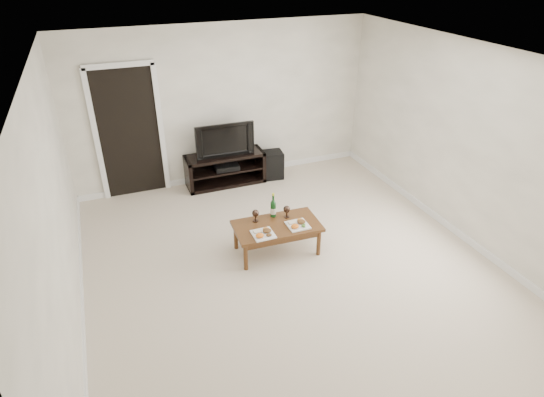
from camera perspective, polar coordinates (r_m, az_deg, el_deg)
The scene contains 14 objects.
floor at distance 5.92m, azimuth 2.11°, elevation -8.26°, with size 5.50×5.50×0.00m, color beige.
back_wall at distance 7.67m, azimuth -6.10°, elevation 11.58°, with size 5.00×0.04×2.60m, color white.
ceiling at distance 4.80m, azimuth 2.69°, elevation 17.41°, with size 5.00×5.50×0.04m, color white.
doorway at distance 7.49m, azimuth -17.46°, elevation 7.73°, with size 0.90×0.02×2.05m, color black.
media_console at distance 7.77m, azimuth -5.89°, elevation 3.70°, with size 1.33×0.45×0.55m, color black.
television at distance 7.55m, azimuth -6.10°, elevation 7.50°, with size 0.97×0.13×0.56m, color black.
av_receiver at distance 7.75m, azimuth -5.72°, elevation 4.03°, with size 0.40×0.30×0.08m, color black.
subwoofer at distance 7.98m, azimuth 0.13°, elevation 4.28°, with size 0.32×0.32×0.48m, color black.
coffee_table at distance 6.03m, azimuth 0.61°, elevation -4.99°, with size 1.12×0.61×0.42m, color #523416.
plate_left at distance 5.70m, azimuth -1.12°, elevation -4.31°, with size 0.27×0.27×0.07m, color white.
plate_right at distance 5.89m, azimuth 3.26°, elevation -3.16°, with size 0.27×0.27×0.07m, color white.
wine_bottle at distance 6.01m, azimuth 0.15°, elevation -0.82°, with size 0.07×0.07×0.35m, color #103B15.
goblet_left at distance 5.95m, azimuth -2.08°, elevation -2.15°, with size 0.09×0.09×0.17m, color #33231C, non-canonical shape.
goblet_right at distance 6.04m, azimuth 1.85°, elevation -1.65°, with size 0.09×0.09×0.17m, color #33231C, non-canonical shape.
Camera 1 is at (-1.92, -4.29, 3.60)m, focal length 30.00 mm.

